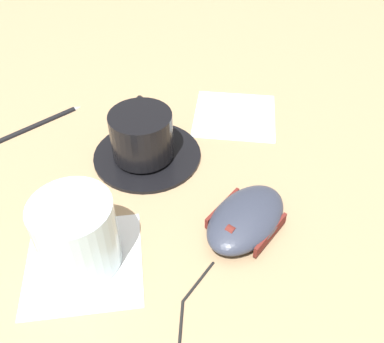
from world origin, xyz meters
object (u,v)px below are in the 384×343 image
(coffee_cup, at_px, (142,134))
(computer_mouse, at_px, (246,219))
(saucer, at_px, (147,154))
(drinking_glass, at_px, (77,234))
(pen, at_px, (35,124))

(coffee_cup, height_order, computer_mouse, coffee_cup)
(coffee_cup, xyz_separation_m, computer_mouse, (-0.10, 0.15, -0.02))
(saucer, height_order, coffee_cup, coffee_cup)
(drinking_glass, bearing_deg, computer_mouse, -177.03)
(saucer, distance_m, computer_mouse, 0.17)
(saucer, relative_size, computer_mouse, 1.09)
(drinking_glass, height_order, pen, drinking_glass)
(computer_mouse, bearing_deg, pen, -44.79)
(pen, bearing_deg, drinking_glass, 104.63)
(coffee_cup, bearing_deg, saucer, -171.45)
(saucer, xyz_separation_m, pen, (0.15, -0.10, -0.00))
(drinking_glass, bearing_deg, pen, -75.37)
(coffee_cup, distance_m, pen, 0.18)
(computer_mouse, height_order, pen, computer_mouse)
(saucer, height_order, computer_mouse, computer_mouse)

